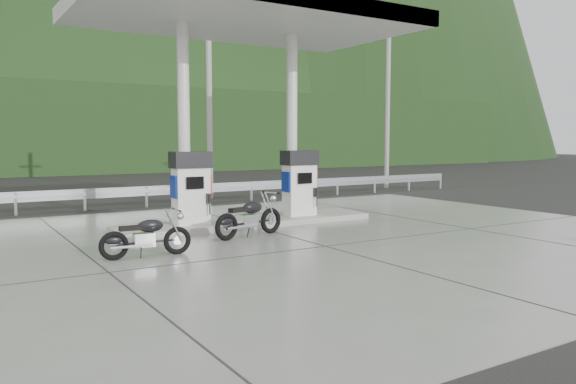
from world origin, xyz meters
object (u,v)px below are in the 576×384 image
gas_pump_right (300,183)px  motorcycle_right (249,218)px  motorcycle_left (146,237)px  gas_pump_left (191,188)px

gas_pump_right → motorcycle_right: bearing=-146.5°
gas_pump_right → motorcycle_left: bearing=-153.4°
motorcycle_right → motorcycle_left: bearing=-173.7°
gas_pump_right → motorcycle_right: (-2.41, -1.59, -0.61)m
motorcycle_right → gas_pump_right: bearing=19.8°
motorcycle_right → gas_pump_left: bearing=102.8°
gas_pump_left → motorcycle_left: bearing=-127.1°
gas_pump_right → motorcycle_left: size_ratio=1.09×
motorcycle_left → motorcycle_right: size_ratio=0.89×
motorcycle_left → motorcycle_right: 2.93m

